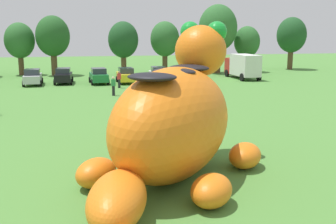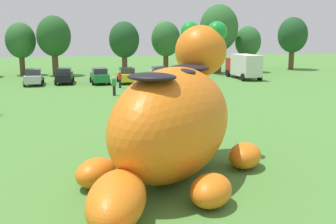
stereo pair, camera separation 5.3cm
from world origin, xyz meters
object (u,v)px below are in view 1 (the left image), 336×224
spectator_mid_field (141,92)px  car_yellow (126,75)px  spectator_near_inflatable (113,86)px  spectator_by_cars (119,80)px  car_white (158,74)px  car_green (99,76)px  car_black (63,76)px  box_truck (243,66)px  car_red (187,73)px  giant_inflatable_creature (174,121)px  car_silver (33,77)px

spectator_mid_field → car_yellow: bearing=89.4°
spectator_near_inflatable → spectator_by_cars: (0.95, 4.95, 0.00)m
car_white → spectator_by_cars: size_ratio=2.43×
car_green → car_black: bearing=167.2°
box_truck → car_red: bearing=-175.2°
giant_inflatable_creature → car_black: (-5.52, 30.97, -1.38)m
car_red → car_green: bearing=-176.4°
car_silver → spectator_by_cars: size_ratio=2.43×
car_black → spectator_by_cars: size_ratio=2.42×
car_silver → car_yellow: (9.95, -0.32, 0.00)m
spectator_mid_field → car_silver: bearing=126.4°
car_green → box_truck: 17.34m
box_truck → spectator_by_cars: bearing=-161.5°
car_yellow → box_truck: bearing=5.4°
giant_inflatable_creature → box_truck: (15.56, 31.35, -0.64)m
car_silver → spectator_mid_field: (9.80, -13.30, -0.01)m
car_black → spectator_mid_field: size_ratio=2.42×
car_red → car_silver: bearing=-178.5°
car_black → car_white: bearing=-2.3°
car_black → box_truck: 21.09m
car_black → spectator_near_inflatable: bearing=-64.0°
car_black → car_yellow: same height
car_black → car_silver: bearing=-168.2°
car_black → spectator_by_cars: 7.43m
car_silver → car_red: 17.16m
giant_inflatable_creature → car_silver: size_ratio=2.82×
car_red → spectator_by_cars: 9.46m
car_yellow → car_red: 7.24m
car_yellow → car_white: (3.77, 0.56, 0.00)m
car_yellow → spectator_by_cars: (-1.08, -3.80, -0.01)m
car_white → car_red: size_ratio=1.01×
car_silver → car_white: same height
box_truck → spectator_near_inflatable: size_ratio=3.78×
car_white → spectator_by_cars: 6.52m
car_yellow → spectator_mid_field: (-0.15, -12.98, -0.01)m
car_black → box_truck: (21.08, 0.37, 0.74)m
car_white → box_truck: (10.54, 0.80, 0.74)m
car_white → car_red: bearing=3.4°
giant_inflatable_creature → car_red: (8.46, 30.75, -1.38)m
giant_inflatable_creature → spectator_near_inflatable: giant_inflatable_creature is taller
car_yellow → car_red: same height
spectator_near_inflatable → spectator_by_cars: 5.04m
car_yellow → box_truck: box_truck is taller
car_red → giant_inflatable_creature: bearing=-105.4°
car_black → spectator_mid_field: bearing=-64.6°
car_green → car_yellow: same height
car_green → car_red: bearing=3.6°
giant_inflatable_creature → spectator_mid_field: 17.10m
car_yellow → spectator_by_cars: size_ratio=2.42×
car_black → giant_inflatable_creature: bearing=-79.9°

